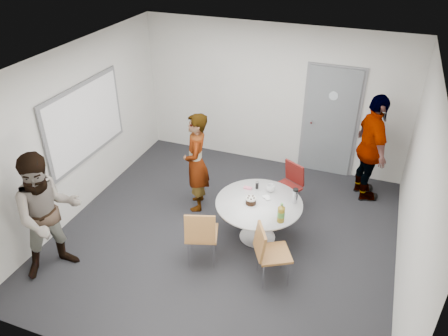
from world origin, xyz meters
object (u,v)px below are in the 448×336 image
at_px(door, 330,122).
at_px(person_right, 371,149).
at_px(table, 261,208).
at_px(person_main, 196,163).
at_px(person_left, 48,215).
at_px(chair_near_right, 268,249).
at_px(chair_near_left, 201,232).
at_px(chair_far, 290,182).
at_px(whiteboard, 85,122).

height_order(door, person_right, door).
relative_size(table, person_main, 0.76).
bearing_deg(person_left, person_right, -12.25).
xyz_separation_m(table, person_left, (-2.45, -1.57, 0.33)).
height_order(table, person_left, person_left).
height_order(door, person_main, door).
relative_size(chair_near_right, person_main, 0.52).
bearing_deg(chair_near_right, person_main, -157.75).
relative_size(door, chair_near_right, 2.40).
bearing_deg(person_main, chair_near_right, 30.59).
bearing_deg(door, chair_near_left, -110.79).
height_order(chair_near_left, chair_far, chair_near_left).
xyz_separation_m(table, chair_far, (0.22, 0.94, -0.07)).
height_order(door, whiteboard, door).
xyz_separation_m(chair_near_right, person_right, (1.04, 2.54, 0.41)).
bearing_deg(person_left, chair_near_left, -30.68).
distance_m(table, person_right, 2.26).
bearing_deg(table, person_left, -147.33).
distance_m(door, table, 2.48).
xyz_separation_m(whiteboard, person_main, (1.74, 0.37, -0.60)).
bearing_deg(chair_near_left, whiteboard, 141.54).
height_order(whiteboard, chair_near_right, whiteboard).
height_order(whiteboard, chair_near_left, whiteboard).
bearing_deg(table, person_right, 51.79).
distance_m(door, whiteboard, 4.25).
xyz_separation_m(door, chair_far, (-0.37, -1.43, -0.52)).
bearing_deg(chair_near_right, chair_near_left, -118.01).
relative_size(whiteboard, person_right, 1.01).
bearing_deg(person_main, person_right, 95.77).
bearing_deg(person_right, chair_near_right, 135.08).
bearing_deg(door, person_left, -127.76).
bearing_deg(whiteboard, person_right, 21.01).
relative_size(table, person_right, 0.68).
xyz_separation_m(door, chair_near_right, (-0.26, -3.16, -0.49)).
height_order(table, chair_near_left, table).
height_order(door, chair_near_right, door).
distance_m(person_main, person_right, 2.91).
xyz_separation_m(whiteboard, person_left, (0.51, -1.66, -0.54)).
xyz_separation_m(whiteboard, chair_far, (3.19, 0.85, -0.94)).
xyz_separation_m(table, person_right, (1.38, 1.75, 0.36)).
bearing_deg(table, whiteboard, 178.41).
xyz_separation_m(door, person_left, (-3.05, -3.94, -0.12)).
height_order(table, person_main, person_main).
xyz_separation_m(whiteboard, table, (2.96, -0.08, -0.87)).
bearing_deg(chair_near_right, door, 146.21).
bearing_deg(door, table, -104.14).
relative_size(whiteboard, table, 1.48).
height_order(chair_near_right, chair_far, chair_near_right).
relative_size(door, person_left, 1.16).
bearing_deg(chair_near_right, person_left, -103.37).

